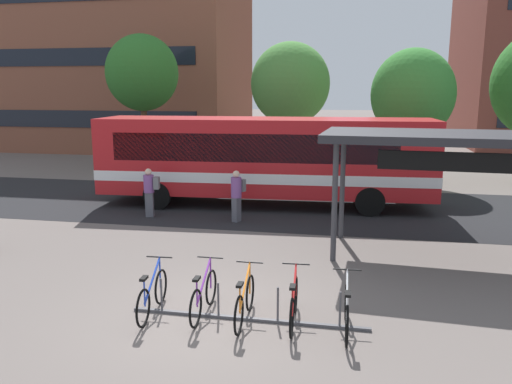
{
  "coord_description": "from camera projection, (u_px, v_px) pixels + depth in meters",
  "views": [
    {
      "loc": [
        2.66,
        -8.64,
        4.22
      ],
      "look_at": [
        0.18,
        4.23,
        1.56
      ],
      "focal_mm": 35.62,
      "sensor_mm": 36.0,
      "label": 1
    }
  ],
  "objects": [
    {
      "name": "ground",
      "position": [
        205.0,
        315.0,
        9.65
      ],
      "size": [
        200.0,
        200.0,
        0.0
      ],
      "primitive_type": "plane",
      "color": "#6B605B"
    },
    {
      "name": "bus_lane_asphalt",
      "position": [
        278.0,
        206.0,
        18.75
      ],
      "size": [
        80.0,
        7.2,
        0.01
      ],
      "primitive_type": "cube",
      "color": "#232326",
      "rests_on": "ground"
    },
    {
      "name": "city_bus",
      "position": [
        266.0,
        158.0,
        18.48
      ],
      "size": [
        12.14,
        3.23,
        3.2
      ],
      "rotation": [
        0.0,
        0.0,
        0.06
      ],
      "color": "red",
      "rests_on": "ground"
    },
    {
      "name": "bike_rack",
      "position": [
        248.0,
        316.0,
        9.42
      ],
      "size": [
        4.5,
        0.1,
        0.7
      ],
      "rotation": [
        0.0,
        0.0,
        -0.01
      ],
      "color": "#47474C",
      "rests_on": "ground"
    },
    {
      "name": "parked_bicycle_blue_0",
      "position": [
        152.0,
        295.0,
        9.63
      ],
      "size": [
        0.52,
        1.72,
        0.99
      ],
      "rotation": [
        0.0,
        0.0,
        1.63
      ],
      "color": "black",
      "rests_on": "ground"
    },
    {
      "name": "parked_bicycle_purple_1",
      "position": [
        204.0,
        296.0,
        9.6
      ],
      "size": [
        0.52,
        1.72,
        0.99
      ],
      "rotation": [
        0.0,
        0.0,
        1.57
      ],
      "color": "black",
      "rests_on": "ground"
    },
    {
      "name": "parked_bicycle_orange_2",
      "position": [
        245.0,
        302.0,
        9.33
      ],
      "size": [
        0.52,
        1.72,
        0.99
      ],
      "rotation": [
        0.0,
        0.0,
        1.58
      ],
      "color": "black",
      "rests_on": "ground"
    },
    {
      "name": "parked_bicycle_red_3",
      "position": [
        294.0,
        304.0,
        9.23
      ],
      "size": [
        0.52,
        1.72,
        0.99
      ],
      "rotation": [
        0.0,
        0.0,
        1.62
      ],
      "color": "black",
      "rests_on": "ground"
    },
    {
      "name": "parked_bicycle_white_4",
      "position": [
        347.0,
        311.0,
        8.93
      ],
      "size": [
        0.52,
        1.72,
        0.99
      ],
      "rotation": [
        0.0,
        0.0,
        1.6
      ],
      "color": "black",
      "rests_on": "ground"
    },
    {
      "name": "transit_shelter",
      "position": [
        453.0,
        142.0,
        12.43
      ],
      "size": [
        6.43,
        3.29,
        3.17
      ],
      "rotation": [
        0.0,
        0.0,
        -0.07
      ],
      "color": "#38383D",
      "rests_on": "ground"
    },
    {
      "name": "commuter_grey_pack_0",
      "position": [
        150.0,
        189.0,
        16.95
      ],
      "size": [
        0.57,
        0.4,
        1.64
      ],
      "rotation": [
        0.0,
        0.0,
        3.33
      ],
      "color": "#565660",
      "rests_on": "ground"
    },
    {
      "name": "commuter_grey_pack_1",
      "position": [
        237.0,
        192.0,
        16.34
      ],
      "size": [
        0.49,
        0.6,
        1.68
      ],
      "rotation": [
        0.0,
        0.0,
        4.31
      ],
      "color": "#565660",
      "rests_on": "ground"
    },
    {
      "name": "street_tree_0",
      "position": [
        290.0,
        84.0,
        26.37
      ],
      "size": [
        4.1,
        4.1,
        6.64
      ],
      "color": "brown",
      "rests_on": "ground"
    },
    {
      "name": "street_tree_1",
      "position": [
        142.0,
        73.0,
        26.57
      ],
      "size": [
        3.78,
        3.78,
        7.06
      ],
      "color": "brown",
      "rests_on": "ground"
    },
    {
      "name": "street_tree_2",
      "position": [
        413.0,
        94.0,
        22.14
      ],
      "size": [
        3.61,
        3.61,
        5.99
      ],
      "color": "brown",
      "rests_on": "ground"
    },
    {
      "name": "building_left_wing",
      "position": [
        94.0,
        40.0,
        37.37
      ],
      "size": [
        21.68,
        11.05,
        15.57
      ],
      "color": "brown",
      "rests_on": "ground"
    }
  ]
}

